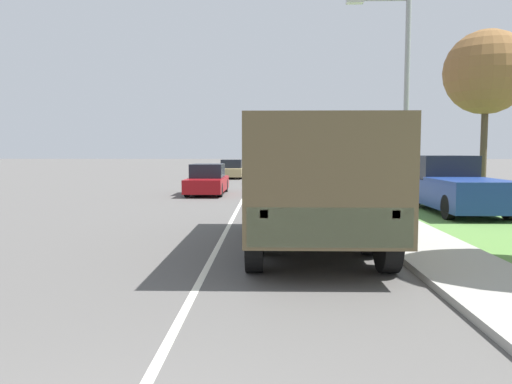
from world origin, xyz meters
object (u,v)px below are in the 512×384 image
at_px(car_second_ahead, 232,170).
at_px(car_nearest_ahead, 207,181).
at_px(car_third_ahead, 277,165).
at_px(car_fourth_ahead, 273,163).
at_px(lamp_post, 398,86).
at_px(military_truck, 310,175).
at_px(pickup_truck, 454,186).

bearing_deg(car_second_ahead, car_nearest_ahead, -90.51).
relative_size(car_third_ahead, car_fourth_ahead, 0.98).
relative_size(car_second_ahead, car_third_ahead, 1.13).
bearing_deg(car_second_ahead, lamp_post, -76.02).
bearing_deg(car_fourth_ahead, car_third_ahead, -88.52).
height_order(car_nearest_ahead, car_second_ahead, car_nearest_ahead).
relative_size(car_fourth_ahead, lamp_post, 0.67).
bearing_deg(military_truck, car_second_ahead, 97.66).
distance_m(car_second_ahead, car_third_ahead, 9.18).
xyz_separation_m(car_third_ahead, car_fourth_ahead, (-0.30, 11.52, -0.09)).
xyz_separation_m(car_nearest_ahead, car_fourth_ahead, (3.53, 34.28, -0.01)).
bearing_deg(car_third_ahead, pickup_truck, -79.51).
height_order(car_nearest_ahead, pickup_truck, pickup_truck).
height_order(military_truck, pickup_truck, military_truck).
xyz_separation_m(military_truck, car_second_ahead, (-3.72, 27.66, -0.93)).
height_order(car_nearest_ahead, car_third_ahead, car_third_ahead).
height_order(pickup_truck, lamp_post, lamp_post).
bearing_deg(car_nearest_ahead, car_third_ahead, 80.45).
bearing_deg(car_fourth_ahead, military_truck, -89.62).
height_order(car_second_ahead, car_fourth_ahead, car_fourth_ahead).
height_order(military_truck, car_nearest_ahead, military_truck).
xyz_separation_m(car_second_ahead, pickup_truck, (9.19, -21.22, 0.24)).
bearing_deg(car_fourth_ahead, car_nearest_ahead, -95.88).
xyz_separation_m(car_second_ahead, car_fourth_ahead, (3.40, 19.92, 0.00)).
xyz_separation_m(car_third_ahead, pickup_truck, (5.49, -29.62, 0.15)).
relative_size(car_nearest_ahead, car_third_ahead, 1.15).
distance_m(car_nearest_ahead, car_third_ahead, 23.08).
distance_m(military_truck, lamp_post, 4.28).
distance_m(military_truck, car_fourth_ahead, 47.60).
distance_m(car_nearest_ahead, car_fourth_ahead, 34.46).
bearing_deg(car_second_ahead, pickup_truck, -66.59).
relative_size(car_second_ahead, pickup_truck, 0.86).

